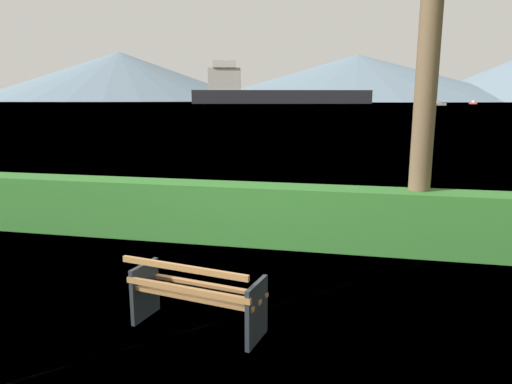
{
  "coord_description": "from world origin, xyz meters",
  "views": [
    {
      "loc": [
        1.68,
        -4.68,
        2.59
      ],
      "look_at": [
        0.0,
        3.1,
        0.99
      ],
      "focal_mm": 32.53,
      "sensor_mm": 36.0,
      "label": 1
    }
  ],
  "objects_px": {
    "cargo_ship_large": "(268,92)",
    "fishing_boat_near": "(438,104)",
    "park_bench": "(196,295)",
    "tender_far": "(473,103)"
  },
  "relations": [
    {
      "from": "cargo_ship_large",
      "to": "fishing_boat_near",
      "type": "bearing_deg",
      "value": -36.4
    },
    {
      "from": "park_bench",
      "to": "cargo_ship_large",
      "type": "relative_size",
      "value": 0.02
    },
    {
      "from": "park_bench",
      "to": "fishing_boat_near",
      "type": "height_order",
      "value": "fishing_boat_near"
    },
    {
      "from": "park_bench",
      "to": "fishing_boat_near",
      "type": "xyz_separation_m",
      "value": [
        33.35,
        195.16,
        0.19
      ]
    },
    {
      "from": "park_bench",
      "to": "fishing_boat_near",
      "type": "distance_m",
      "value": 197.99
    },
    {
      "from": "cargo_ship_large",
      "to": "park_bench",
      "type": "bearing_deg",
      "value": -79.44
    },
    {
      "from": "fishing_boat_near",
      "to": "tender_far",
      "type": "distance_m",
      "value": 66.18
    },
    {
      "from": "fishing_boat_near",
      "to": "tender_far",
      "type": "xyz_separation_m",
      "value": [
        26.59,
        60.6,
        -0.0
      ]
    },
    {
      "from": "cargo_ship_large",
      "to": "tender_far",
      "type": "distance_m",
      "value": 107.56
    },
    {
      "from": "cargo_ship_large",
      "to": "fishing_boat_near",
      "type": "height_order",
      "value": "cargo_ship_large"
    }
  ]
}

